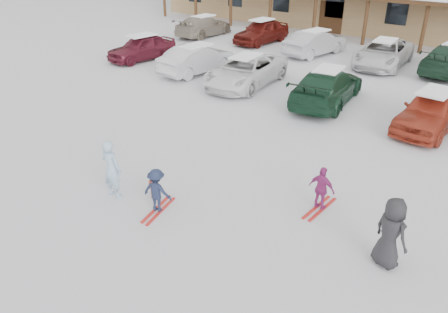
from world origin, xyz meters
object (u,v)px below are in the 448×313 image
Objects in this scene: parked_car_4 at (432,111)px; parked_car_8 at (261,31)px; parked_car_7 at (204,26)px; parked_car_2 at (246,71)px; parked_car_9 at (315,43)px; child_magenta at (322,189)px; parked_car_3 at (327,86)px; toddler_red at (154,185)px; adult_skier at (112,169)px; parked_car_10 at (383,53)px; child_navy at (157,191)px; bystander_dark at (391,233)px; parked_car_0 at (142,48)px; parked_car_1 at (196,59)px.

parked_car_8 is (-12.84, 8.18, 0.02)m from parked_car_4.
parked_car_4 is 0.90× the size of parked_car_7.
parked_car_2 is 1.07× the size of parked_car_7.
parked_car_8 reaches higher than parked_car_9.
child_magenta is 22.21m from parked_car_7.
parked_car_3 is 1.16× the size of parked_car_9.
toddler_red is 17.43m from parked_car_9.
parked_car_9 reaches higher than parked_car_7.
adult_skier is 0.33× the size of parked_car_10.
child_navy is 0.24× the size of parked_car_10.
child_magenta is 0.24× the size of parked_car_2.
parked_car_4 is (4.08, 9.95, 0.13)m from child_navy.
toddler_red is 0.18× the size of parked_car_4.
child_magenta is 0.28× the size of parked_car_9.
parked_car_8 is at bearing -78.33° from child_navy.
child_magenta is 0.26× the size of parked_car_7.
parked_car_9 is at bearing -84.56° from adult_skier.
bystander_dark is at bearing 155.57° from child_magenta.
parked_car_7 is 8.74m from parked_car_9.
bystander_dark is at bearing -74.94° from parked_car_10.
parked_car_4 is at bearing 148.37° from parked_car_9.
child_magenta is 2.38m from bystander_dark.
toddler_red is 10.62m from parked_car_4.
parked_car_9 is at bearing -83.91° from toddler_red.
parked_car_2 reaches higher than parked_car_7.
parked_car_9 reaches higher than parked_car_2.
parked_car_4 is 8.74m from parked_car_10.
parked_car_0 is at bearing -24.41° from child_magenta.
parked_car_3 is (-3.52, 7.53, 0.12)m from child_magenta.
parked_car_10 is (11.36, 7.11, 0.01)m from parked_car_0.
toddler_red is 15.00m from parked_car_0.
parked_car_0 is at bearing -153.09° from parked_car_10.
parked_car_1 is 0.86× the size of parked_car_3.
parked_car_8 reaches higher than parked_car_2.
parked_car_1 is at bearing -32.30° from child_magenta.
parked_car_3 is at bearing -98.87° from toddler_red.
child_magenta is at bearing 148.15° from parked_car_1.
child_navy is 10.75m from parked_car_4.
child_magenta is 15.25m from parked_car_10.
bystander_dark is at bearing -177.85° from child_navy.
parked_car_3 is 14.92m from parked_car_7.
bystander_dark is 15.59m from parked_car_1.
parked_car_1 reaches higher than child_navy.
parked_car_1 is at bearing 171.56° from parked_car_2.
bystander_dark is 21.80m from parked_car_8.
child_navy is 0.30× the size of parked_car_0.
toddler_red is at bearing -112.00° from parked_car_4.
child_navy is 5.65m from bystander_dark.
parked_car_1 is at bearing 127.27° from parked_car_7.
child_magenta is at bearing -92.17° from parked_car_4.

